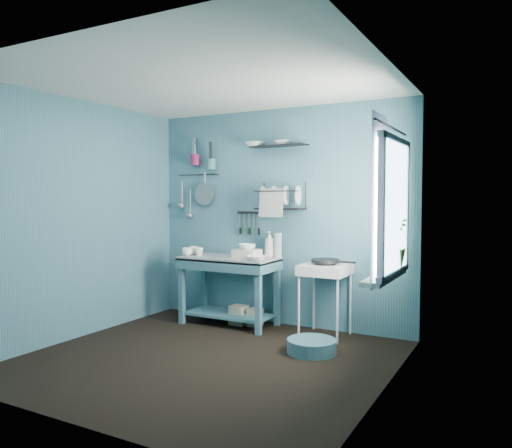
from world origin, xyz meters
The scene contains 36 objects.
floor centered at (0.00, 0.00, 0.00)m, with size 3.20×3.20×0.00m, color black.
ceiling centered at (0.00, 0.00, 2.50)m, with size 3.20×3.20×0.00m, color silver.
wall_back centered at (0.00, 1.50, 1.25)m, with size 3.20×3.20×0.00m, color #3B6A79.
wall_front centered at (0.00, -1.50, 1.25)m, with size 3.20×3.20×0.00m, color #3B6A79.
wall_left centered at (-1.60, 0.00, 1.25)m, with size 3.00×3.00×0.00m, color #3B6A79.
wall_right centered at (1.60, 0.00, 1.25)m, with size 3.00×3.00×0.00m, color #3B6A79.
work_counter centered at (-0.48, 1.18, 0.40)m, with size 1.12×0.56×0.79m, color #356371.
mug_left centered at (-0.96, 1.02, 0.84)m, with size 0.12×0.12×0.10m, color white.
mug_mid centered at (-0.86, 1.12, 0.84)m, with size 0.10×0.10×0.09m, color white.
mug_right centered at (-0.98, 1.18, 0.84)m, with size 0.12×0.12×0.10m, color white.
wash_tub centered at (-0.23, 1.16, 0.84)m, with size 0.28×0.22×0.10m, color beige.
tub_bowl centered at (-0.23, 1.16, 0.92)m, with size 0.20×0.20×0.06m, color white.
soap_bottle centered at (-0.06, 1.38, 0.94)m, with size 0.12×0.12×0.30m, color beige.
water_bottle centered at (0.04, 1.40, 0.93)m, with size 0.09×0.09×0.28m, color #A6B4B9.
counter_bowl centered at (-0.03, 1.03, 0.82)m, with size 0.22×0.22×0.05m, color white.
hotplate_stand centered at (0.67, 1.24, 0.39)m, with size 0.48×0.48×0.77m, color silver.
frying_pan centered at (0.67, 1.24, 0.81)m, with size 0.30×0.30×0.04m, color black.
knife_strip centered at (-0.37, 1.47, 1.30)m, with size 0.32×0.02×0.03m, color black.
dish_rack centered at (0.08, 1.37, 1.50)m, with size 0.55×0.24×0.32m, color black.
upper_shelf centered at (0.04, 1.40, 2.06)m, with size 0.70×0.18×0.01m, color black.
shelf_bowl_left centered at (-0.27, 1.40, 2.07)m, with size 0.21×0.21×0.05m, color white.
shelf_bowl_right centered at (0.10, 1.40, 2.08)m, with size 0.20×0.20×0.05m, color white.
utensil_cup_magenta centered at (-1.12, 1.42, 1.95)m, with size 0.11×0.11×0.13m, color #971B4C.
utensil_cup_teal centered at (-0.89, 1.42, 1.89)m, with size 0.11×0.11×0.13m, color #3D7E78.
colander centered at (-1.01, 1.45, 1.52)m, with size 0.28×0.28×0.03m, color gray.
ladle_outer centered at (-1.36, 1.46, 1.54)m, with size 0.01×0.01×0.30m, color gray.
ladle_inner centered at (-1.24, 1.46, 1.42)m, with size 0.01×0.01×0.30m, color gray.
hook_rail centered at (-1.11, 1.47, 1.76)m, with size 0.01×0.01×0.60m, color black.
window_glass centered at (1.59, 0.45, 1.40)m, with size 1.10×1.10×0.00m, color white.
windowsill centered at (1.50, 0.45, 0.81)m, with size 0.16×0.95×0.04m, color silver.
curtain centered at (1.52, 0.15, 1.45)m, with size 1.35×1.35×0.00m, color white.
curtain_rod centered at (1.54, 0.45, 2.05)m, with size 0.02×0.02×1.05m, color black.
potted_plant centered at (1.49, 0.68, 1.07)m, with size 0.27×0.27×0.49m, color #2E6A2A.
storage_tin_large centered at (-0.38, 1.23, 0.11)m, with size 0.18×0.18×0.22m, color gray.
storage_tin_small centered at (-0.18, 1.26, 0.10)m, with size 0.15×0.15×0.20m, color gray.
floor_basin centered at (0.77, 0.63, 0.07)m, with size 0.47×0.47×0.13m, color #40717F.
Camera 1 is at (2.53, -3.72, 1.47)m, focal length 35.00 mm.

